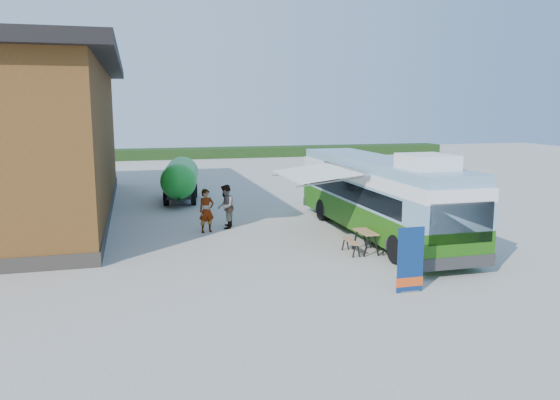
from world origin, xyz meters
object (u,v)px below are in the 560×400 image
object	(u,v)px
banner	(410,266)
person_a	(207,211)
person_b	(226,207)
slurry_tanker	(181,178)
picnic_table	(366,237)
bus	(378,194)

from	to	relation	value
banner	person_a	world-z (taller)	banner
person_b	slurry_tanker	world-z (taller)	slurry_tanker
banner	picnic_table	xyz separation A→B (m)	(0.53, 4.25, -0.18)
bus	person_b	size ratio (longest dim) A/B	6.23
person_b	slurry_tanker	bearing A→B (deg)	-154.85
bus	picnic_table	size ratio (longest dim) A/B	8.47
picnic_table	person_a	bearing A→B (deg)	137.38
person_a	picnic_table	bearing A→B (deg)	-58.87
picnic_table	slurry_tanker	xyz separation A→B (m)	(-5.46, 12.62, 0.74)
banner	person_a	xyz separation A→B (m)	(-4.54, 8.95, 0.14)
banner	slurry_tanker	distance (m)	17.58
banner	person_b	xyz separation A→B (m)	(-3.65, 9.51, 0.17)
picnic_table	slurry_tanker	world-z (taller)	slurry_tanker
bus	banner	size ratio (longest dim) A/B	6.26
person_a	slurry_tanker	size ratio (longest dim) A/B	0.29
banner	person_a	distance (m)	10.04
bus	person_b	xyz separation A→B (m)	(-5.71, 2.97, -0.78)
bus	person_a	world-z (taller)	bus
picnic_table	person_b	distance (m)	6.73
banner	person_b	world-z (taller)	person_b
person_a	person_b	size ratio (longest dim) A/B	0.97
slurry_tanker	banner	bearing A→B (deg)	-65.83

